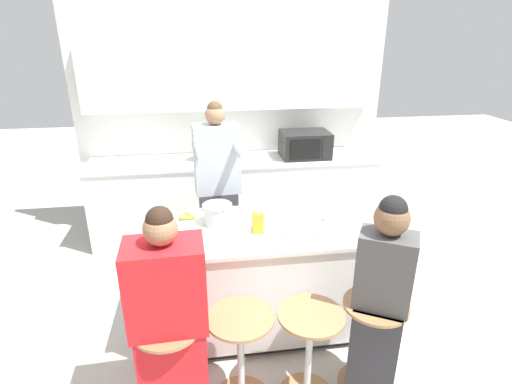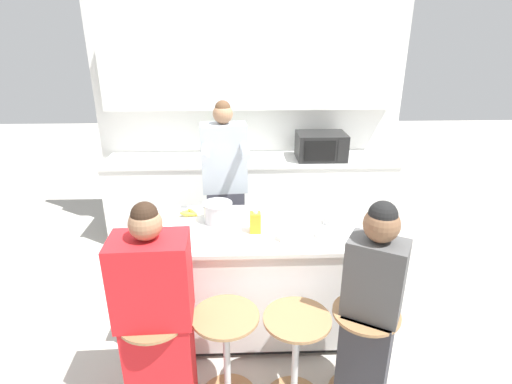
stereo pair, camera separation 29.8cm
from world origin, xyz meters
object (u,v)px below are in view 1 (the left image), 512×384
object	(u,v)px
coffee_cup_far	(324,229)
potted_plant	(202,145)
banana_bunch	(186,216)
bar_stool_center_left	(241,353)
person_seated_near	(380,306)
coffee_cup_near	(289,233)
fruit_bowl	(333,217)
cooking_pot	(217,214)
person_wrapped_blanket	(170,325)
microwave	(305,144)
juice_carton	(258,222)
kitchen_island	(257,277)
bar_stool_leftmost	(171,362)
bar_stool_rightmost	(371,339)
person_cooking	(218,199)
bar_stool_center_right	(309,350)

from	to	relation	value
coffee_cup_far	potted_plant	world-z (taller)	potted_plant
banana_bunch	bar_stool_center_left	bearing A→B (deg)	-71.43
coffee_cup_far	person_seated_near	bearing A→B (deg)	-69.90
coffee_cup_near	fruit_bowl	bearing A→B (deg)	31.58
bar_stool_center_left	potted_plant	size ratio (longest dim) A/B	2.27
person_seated_near	cooking_pot	world-z (taller)	person_seated_near
person_wrapped_blanket	microwave	xyz separation A→B (m)	(1.41, 2.34, 0.41)
juice_carton	coffee_cup_near	bearing A→B (deg)	-34.78
kitchen_island	microwave	distance (m)	1.89
bar_stool_leftmost	person_wrapped_blanket	bearing A→B (deg)	9.32
kitchen_island	coffee_cup_near	size ratio (longest dim) A/B	13.86
potted_plant	kitchen_island	bearing A→B (deg)	-77.25
bar_stool_center_left	juice_carton	distance (m)	0.89
person_seated_near	coffee_cup_far	size ratio (longest dim) A/B	12.99
cooking_pot	juice_carton	world-z (taller)	juice_carton
cooking_pot	microwave	size ratio (longest dim) A/B	0.58
bar_stool_rightmost	person_seated_near	distance (m)	0.27
coffee_cup_far	microwave	size ratio (longest dim) A/B	0.20
fruit_bowl	person_cooking	bearing A→B (deg)	142.62
bar_stool_leftmost	coffee_cup_far	world-z (taller)	coffee_cup_far
bar_stool_leftmost	coffee_cup_near	bearing A→B (deg)	31.82
person_cooking	person_seated_near	size ratio (longest dim) A/B	1.23
fruit_bowl	bar_stool_rightmost	bearing A→B (deg)	-86.57
banana_bunch	cooking_pot	bearing A→B (deg)	-25.08
person_wrapped_blanket	coffee_cup_far	size ratio (longest dim) A/B	13.14
person_seated_near	potted_plant	bearing A→B (deg)	143.00
bar_stool_rightmost	banana_bunch	bearing A→B (deg)	141.24
person_seated_near	banana_bunch	distance (m)	1.55
person_wrapped_blanket	bar_stool_center_right	bearing A→B (deg)	-3.89
coffee_cup_near	juice_carton	size ratio (longest dim) A/B	0.69
person_cooking	coffee_cup_far	bearing A→B (deg)	-54.47
person_seated_near	banana_bunch	size ratio (longest dim) A/B	8.43
microwave	potted_plant	world-z (taller)	potted_plant
coffee_cup_near	bar_stool_center_left	bearing A→B (deg)	-128.84
bar_stool_leftmost	bar_stool_center_right	bearing A→B (deg)	-1.64
person_wrapped_blanket	cooking_pot	size ratio (longest dim) A/B	4.56
person_wrapped_blanket	coffee_cup_far	xyz separation A→B (m)	(1.09, 0.55, 0.26)
bar_stool_center_right	person_seated_near	world-z (taller)	person_seated_near
bar_stool_rightmost	cooking_pot	distance (m)	1.38
cooking_pot	person_seated_near	bearing A→B (deg)	-41.35
bar_stool_rightmost	coffee_cup_near	world-z (taller)	coffee_cup_near
bar_stool_center_right	microwave	distance (m)	2.53
bar_stool_rightmost	kitchen_island	bearing A→B (deg)	131.53
bar_stool_center_right	person_cooking	xyz separation A→B (m)	(-0.47, 1.45, 0.46)
bar_stool_rightmost	coffee_cup_far	bearing A→B (deg)	108.61
bar_stool_center_right	cooking_pot	bearing A→B (deg)	120.28
coffee_cup_near	microwave	xyz separation A→B (m)	(0.59, 1.82, 0.14)
person_wrapped_blanket	coffee_cup_near	xyz separation A→B (m)	(0.82, 0.52, 0.27)
kitchen_island	bar_stool_center_left	distance (m)	0.76
fruit_bowl	juice_carton	xyz separation A→B (m)	(-0.61, -0.11, 0.05)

